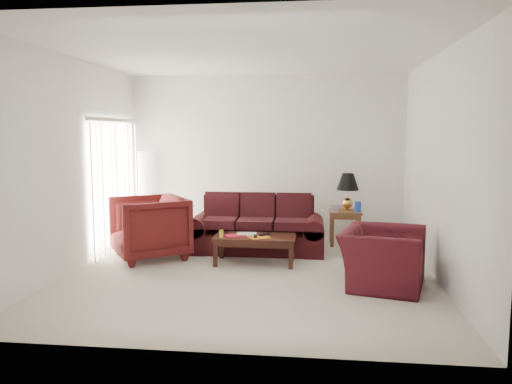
# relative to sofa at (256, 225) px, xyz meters

# --- Properties ---
(floor) EXTENTS (5.00, 5.00, 0.00)m
(floor) POSITION_rel_sofa_xyz_m (0.05, -1.35, -0.45)
(floor) COLOR beige
(floor) RESTS_ON ground
(blinds) EXTENTS (0.10, 2.00, 2.16)m
(blinds) POSITION_rel_sofa_xyz_m (-2.37, -0.05, 0.63)
(blinds) COLOR silver
(blinds) RESTS_ON ground
(sofa) EXTENTS (2.25, 1.08, 0.90)m
(sofa) POSITION_rel_sofa_xyz_m (0.00, 0.00, 0.00)
(sofa) COLOR black
(sofa) RESTS_ON ground
(throw_pillow) EXTENTS (0.39, 0.20, 0.40)m
(throw_pillow) POSITION_rel_sofa_xyz_m (-0.50, 0.77, 0.24)
(throw_pillow) COLOR black
(throw_pillow) RESTS_ON sofa
(end_table) EXTENTS (0.58, 0.58, 0.60)m
(end_table) POSITION_rel_sofa_xyz_m (1.48, 0.71, -0.15)
(end_table) COLOR #4E321A
(end_table) RESTS_ON ground
(table_lamp) EXTENTS (0.44, 0.44, 0.65)m
(table_lamp) POSITION_rel_sofa_xyz_m (1.52, 0.75, 0.48)
(table_lamp) COLOR #CC8D3F
(table_lamp) RESTS_ON end_table
(clock) EXTENTS (0.14, 0.06, 0.13)m
(clock) POSITION_rel_sofa_xyz_m (1.28, 0.54, 0.22)
(clock) COLOR silver
(clock) RESTS_ON end_table
(blue_canister) EXTENTS (0.11, 0.11, 0.18)m
(blue_canister) POSITION_rel_sofa_xyz_m (1.68, 0.57, 0.24)
(blue_canister) COLOR #1A41A9
(blue_canister) RESTS_ON end_table
(picture_frame) EXTENTS (0.15, 0.17, 0.05)m
(picture_frame) POSITION_rel_sofa_xyz_m (1.37, 0.86, 0.23)
(picture_frame) COLOR silver
(picture_frame) RESTS_ON end_table
(floor_lamp) EXTENTS (0.33, 0.33, 1.64)m
(floor_lamp) POSITION_rel_sofa_xyz_m (-2.17, 0.82, 0.37)
(floor_lamp) COLOR silver
(floor_lamp) RESTS_ON ground
(armchair_left) EXTENTS (1.47, 1.46, 0.98)m
(armchair_left) POSITION_rel_sofa_xyz_m (-1.60, -0.64, 0.04)
(armchair_left) COLOR #471010
(armchair_left) RESTS_ON ground
(armchair_right) EXTENTS (1.24, 1.34, 0.73)m
(armchair_right) POSITION_rel_sofa_xyz_m (1.81, -1.66, -0.08)
(armchair_right) COLOR #3A0D13
(armchair_right) RESTS_ON ground
(coffee_table) EXTENTS (1.26, 0.72, 0.42)m
(coffee_table) POSITION_rel_sofa_xyz_m (0.06, -0.76, -0.24)
(coffee_table) COLOR black
(coffee_table) RESTS_ON ground
(magazine_red) EXTENTS (0.36, 0.33, 0.02)m
(magazine_red) POSITION_rel_sofa_xyz_m (-0.22, -0.83, -0.02)
(magazine_red) COLOR #B01129
(magazine_red) RESTS_ON coffee_table
(magazine_white) EXTENTS (0.32, 0.26, 0.02)m
(magazine_white) POSITION_rel_sofa_xyz_m (-0.07, -0.68, -0.02)
(magazine_white) COLOR silver
(magazine_white) RESTS_ON coffee_table
(magazine_orange) EXTENTS (0.35, 0.33, 0.02)m
(magazine_orange) POSITION_rel_sofa_xyz_m (0.14, -0.89, -0.02)
(magazine_orange) COLOR orange
(magazine_orange) RESTS_ON coffee_table
(remote_a) EXTENTS (0.07, 0.17, 0.02)m
(remote_a) POSITION_rel_sofa_xyz_m (0.09, -0.91, -0.00)
(remote_a) COLOR black
(remote_a) RESTS_ON coffee_table
(remote_b) EXTENTS (0.15, 0.18, 0.02)m
(remote_b) POSITION_rel_sofa_xyz_m (0.21, -0.78, 0.00)
(remote_b) COLOR black
(remote_b) RESTS_ON coffee_table
(yellow_glass) EXTENTS (0.08, 0.08, 0.11)m
(yellow_glass) POSITION_rel_sofa_xyz_m (-0.41, -0.92, 0.03)
(yellow_glass) COLOR gold
(yellow_glass) RESTS_ON coffee_table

